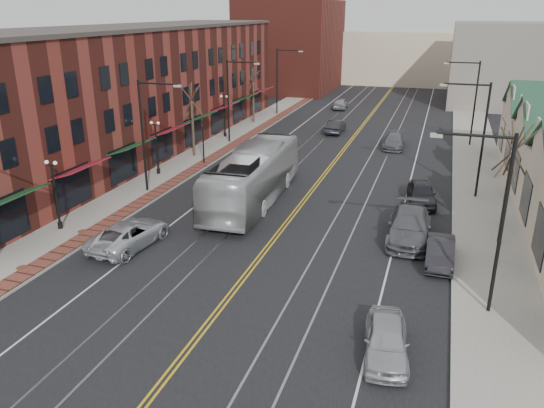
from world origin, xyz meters
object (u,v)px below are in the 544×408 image
Objects in this scene: transit_bus at (254,176)px; parked_suv at (129,234)px; parked_car_b at (440,252)px; parked_car_c at (409,226)px; parked_car_d at (421,193)px; parked_car_a at (386,340)px.

parked_suv is (-4.20, -9.16, -1.13)m from transit_bus.
parked_suv reaches higher than parked_car_b.
transit_bus is at bearing 154.11° from parked_car_b.
parked_car_c is (10.80, -3.37, -1.02)m from transit_bus.
parked_car_d is (11.15, 3.13, -1.12)m from transit_bus.
parked_car_b is at bearing -88.92° from parked_car_d.
transit_bus is at bearing 118.58° from parked_car_a.
parked_car_c reaches higher than parked_suv.
transit_bus is 3.02× the size of parked_car_d.
transit_bus is 14.03m from parked_car_b.
transit_bus is 3.23× the size of parked_car_a.
parked_car_a is (15.00, -5.81, -0.04)m from parked_suv.
transit_bus is 10.14m from parked_suv.
parked_suv is at bearing -149.20° from parked_car_d.
transit_bus is 3.32× the size of parked_car_b.
parked_car_a reaches higher than parked_car_b.
parked_suv is at bearing -160.68° from parked_car_c.
parked_car_c is at bearing 82.76° from parked_car_a.
parked_car_c is at bearing -153.28° from parked_suv.
parked_car_b is at bearing 71.35° from parked_car_a.
parked_car_c is (0.00, 11.60, 0.15)m from parked_car_a.
parked_car_a is at bearing 164.46° from parked_suv.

